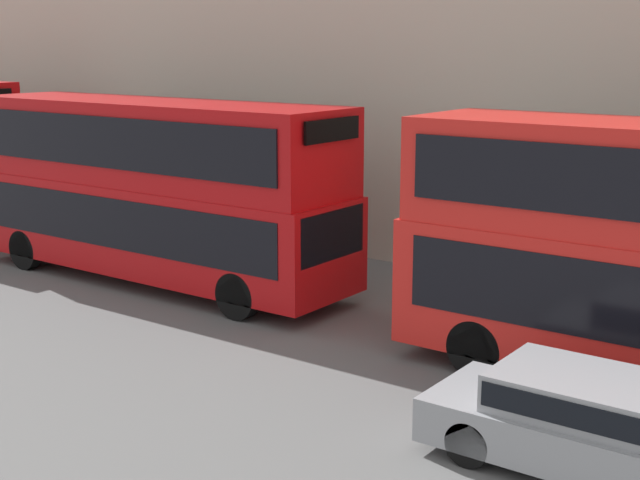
{
  "coord_description": "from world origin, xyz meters",
  "views": [
    {
      "loc": [
        -12.73,
        1.98,
        5.6
      ],
      "look_at": [
        0.48,
        11.63,
        1.95
      ],
      "focal_mm": 50.0,
      "sensor_mm": 36.0,
      "label": 1
    }
  ],
  "objects": [
    {
      "name": "bus_second_in_queue",
      "position": [
        1.6,
        17.24,
        2.36
      ],
      "size": [
        2.59,
        10.26,
        4.28
      ],
      "color": "#B20C0F",
      "rests_on": "ground"
    },
    {
      "name": "car_dark_sedan",
      "position": [
        -1.8,
        5.48,
        0.7
      ],
      "size": [
        1.83,
        4.55,
        1.32
      ],
      "color": "gray",
      "rests_on": "ground"
    }
  ]
}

